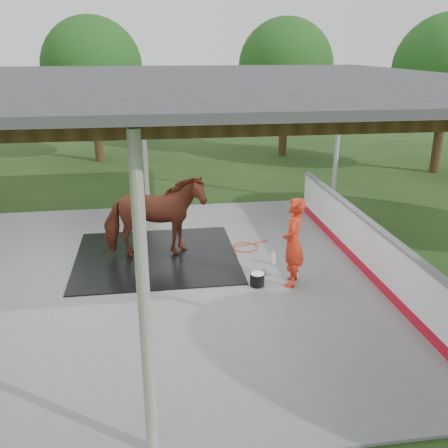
{
  "coord_description": "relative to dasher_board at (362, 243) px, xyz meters",
  "views": [
    {
      "loc": [
        0.15,
        -9.5,
        4.63
      ],
      "look_at": [
        1.63,
        0.39,
        1.05
      ],
      "focal_mm": 40.0,
      "sensor_mm": 36.0,
      "label": 1
    }
  ],
  "objects": [
    {
      "name": "pavilion_structure",
      "position": [
        -4.6,
        -0.0,
        3.37
      ],
      "size": [
        12.6,
        10.6,
        4.05
      ],
      "color": "beige",
      "rests_on": "ground"
    },
    {
      "name": "hose_coil",
      "position": [
        -2.94,
        1.09,
        -0.53
      ],
      "size": [
        1.93,
        1.28,
        0.02
      ],
      "color": "#B92F0D",
      "rests_on": "concrete_slab"
    },
    {
      "name": "wash_bucket",
      "position": [
        -2.45,
        -0.62,
        -0.4
      ],
      "size": [
        0.29,
        0.29,
        0.27
      ],
      "color": "black",
      "rests_on": "concrete_slab"
    },
    {
      "name": "soap_bottle_b",
      "position": [
        -2.2,
        -0.12,
        -0.44
      ],
      "size": [
        0.13,
        0.13,
        0.2
      ],
      "primitive_type": "imported",
      "rotation": [
        0.0,
        0.0,
        -0.54
      ],
      "color": "#338CD8",
      "rests_on": "concrete_slab"
    },
    {
      "name": "tree_belt",
      "position": [
        -4.3,
        0.9,
        3.2
      ],
      "size": [
        28.0,
        28.0,
        5.8
      ],
      "color": "#382314",
      "rests_on": "ground"
    },
    {
      "name": "ground",
      "position": [
        -4.6,
        0.0,
        -0.59
      ],
      "size": [
        100.0,
        100.0,
        0.0
      ],
      "primitive_type": "plane",
      "color": "#1E3814"
    },
    {
      "name": "rubber_mat",
      "position": [
        -4.43,
        1.14,
        -0.53
      ],
      "size": [
        3.64,
        3.42,
        0.03
      ],
      "primitive_type": "cube",
      "color": "black",
      "rests_on": "concrete_slab"
    },
    {
      "name": "horse",
      "position": [
        -4.43,
        1.14,
        0.43
      ],
      "size": [
        2.31,
        1.2,
        1.88
      ],
      "primitive_type": "imported",
      "rotation": [
        0.0,
        0.0,
        1.65
      ],
      "color": "brown",
      "rests_on": "rubber_mat"
    },
    {
      "name": "soap_bottle_a",
      "position": [
        -1.88,
        0.37,
        -0.37
      ],
      "size": [
        0.18,
        0.18,
        0.34
      ],
      "primitive_type": "imported",
      "rotation": [
        0.0,
        0.0,
        0.7
      ],
      "color": "silver",
      "rests_on": "concrete_slab"
    },
    {
      "name": "dasher_board",
      "position": [
        0.0,
        0.0,
        0.0
      ],
      "size": [
        0.16,
        8.0,
        1.15
      ],
      "color": "#B30E23",
      "rests_on": "concrete_slab"
    },
    {
      "name": "concrete_slab",
      "position": [
        -4.6,
        0.0,
        -0.57
      ],
      "size": [
        12.0,
        10.0,
        0.05
      ],
      "primitive_type": "cube",
      "color": "slate",
      "rests_on": "ground"
    },
    {
      "name": "handler",
      "position": [
        -1.73,
        -0.63,
        0.37
      ],
      "size": [
        0.66,
        0.78,
        1.82
      ],
      "primitive_type": "imported",
      "rotation": [
        0.0,
        0.0,
        -1.96
      ],
      "color": "red",
      "rests_on": "concrete_slab"
    }
  ]
}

